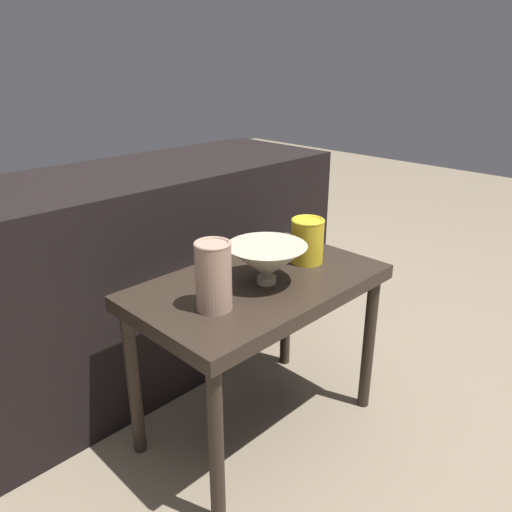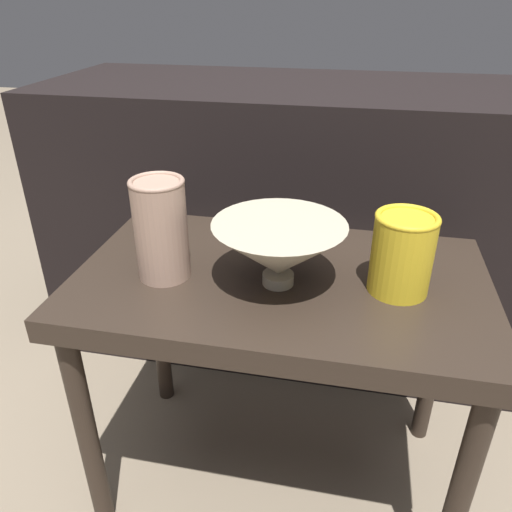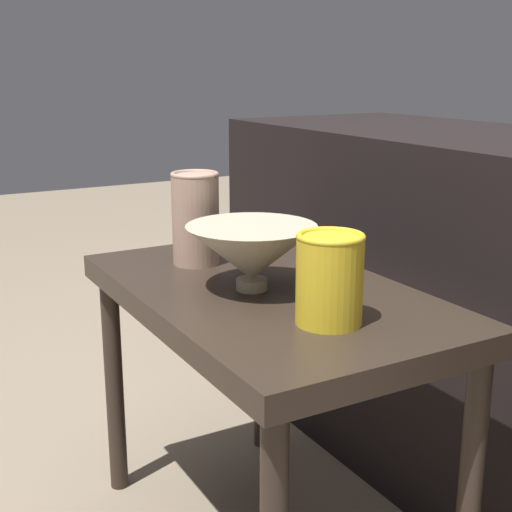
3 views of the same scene
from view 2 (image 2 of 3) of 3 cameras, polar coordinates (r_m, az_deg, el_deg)
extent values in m
plane|color=#7F705B|center=(1.17, 2.23, -23.29)|extent=(8.00, 8.00, 0.00)
cube|color=#2D231C|center=(0.85, 2.81, -3.29)|extent=(0.69, 0.41, 0.04)
cylinder|color=#2D231C|center=(0.98, -18.73, -18.81)|extent=(0.04, 0.04, 0.45)
cylinder|color=#2D231C|center=(0.91, 22.16, -24.36)|extent=(0.04, 0.04, 0.45)
cylinder|color=#2D231C|center=(1.20, -11.05, -7.43)|extent=(0.04, 0.04, 0.45)
cylinder|color=#2D231C|center=(1.15, 19.74, -10.80)|extent=(0.04, 0.04, 0.45)
cube|color=black|center=(1.38, 6.21, 4.10)|extent=(1.35, 0.50, 0.71)
cylinder|color=#B2A88E|center=(0.81, 2.34, -2.57)|extent=(0.05, 0.05, 0.02)
cone|color=#B2A88E|center=(0.79, 2.41, 0.77)|extent=(0.21, 0.21, 0.09)
cylinder|color=tan|center=(0.82, -10.80, 2.88)|extent=(0.09, 0.09, 0.16)
torus|color=tan|center=(0.79, -11.34, 8.30)|extent=(0.09, 0.09, 0.01)
cylinder|color=gold|center=(0.80, 16.34, 0.10)|extent=(0.09, 0.09, 0.13)
torus|color=gold|center=(0.78, 16.96, 4.21)|extent=(0.10, 0.10, 0.01)
camera|label=1|loc=(1.00, -90.72, 8.52)|focal=35.00mm
camera|label=3|loc=(0.88, 89.18, -5.10)|focal=50.00mm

